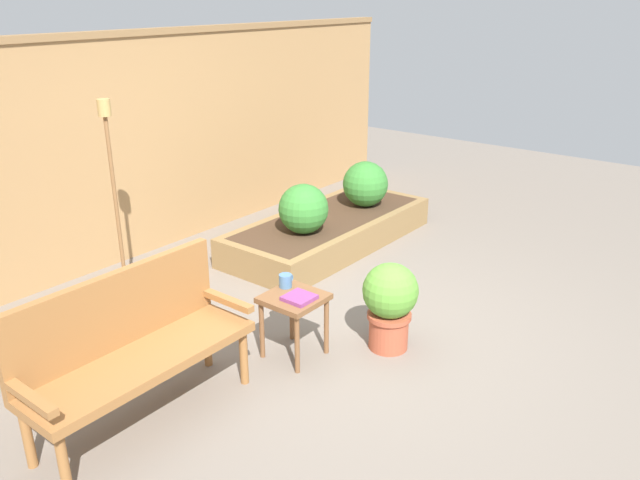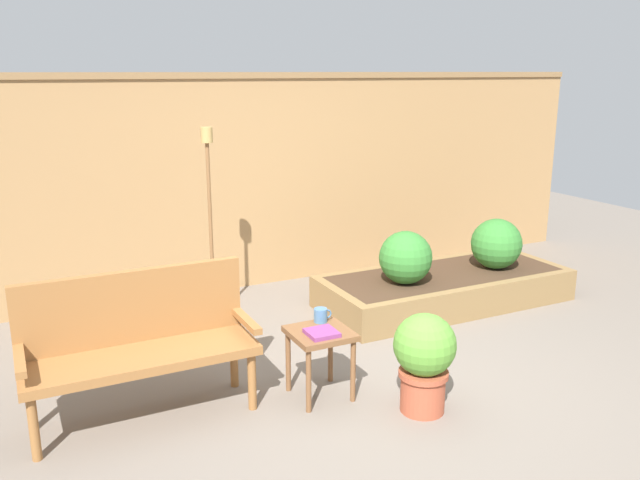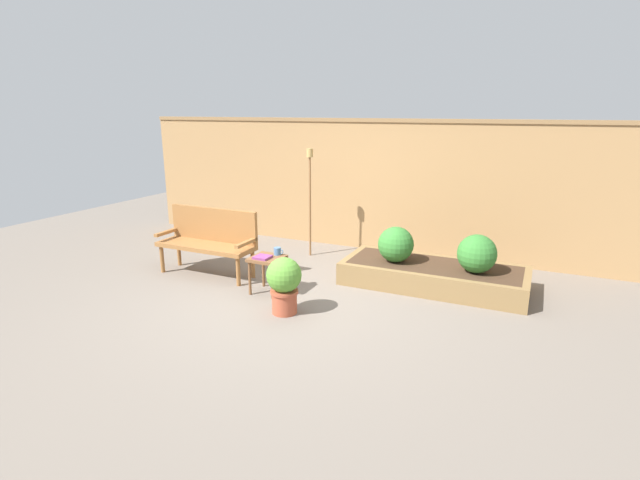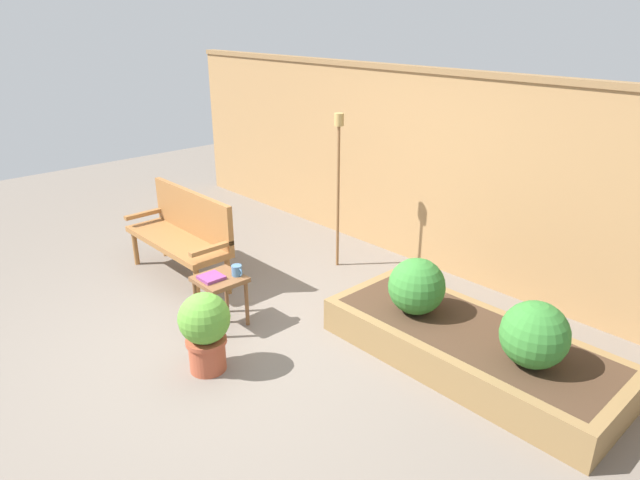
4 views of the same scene
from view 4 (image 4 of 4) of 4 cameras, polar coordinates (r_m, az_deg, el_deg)
The scene contains 11 objects.
ground_plane at distance 5.01m, azimuth -8.62°, elevation -10.32°, with size 14.00×14.00×0.00m, color #70665B.
fence_back at distance 6.26m, azimuth 10.82°, elevation 7.13°, with size 8.40×0.14×2.16m.
garden_bench at distance 6.11m, azimuth -13.69°, elevation 1.12°, with size 1.44×0.48×0.94m.
side_table at distance 5.12m, azimuth -10.16°, elevation -4.60°, with size 0.40×0.40×0.48m.
cup_on_table at distance 5.07m, azimuth -8.47°, elevation -3.10°, with size 0.13×0.09×0.10m.
book_on_table at distance 5.06m, azimuth -11.03°, elevation -3.77°, with size 0.19×0.19×0.03m, color #7F3875.
potted_boxwood at distance 4.52m, azimuth -11.65°, elevation -8.77°, with size 0.41×0.41×0.67m.
raised_planter_bed at distance 4.78m, azimuth 15.01°, elevation -10.52°, with size 2.40×1.00×0.30m.
shrub_near_bench at distance 4.78m, azimuth 9.83°, elevation -4.67°, with size 0.48×0.48×0.48m.
shrub_far_corner at distance 4.31m, azimuth 21.04°, elevation -9.00°, with size 0.49×0.49×0.49m.
tiki_torch at distance 6.01m, azimuth 1.89°, elevation 7.70°, with size 0.10×0.10×1.72m.
Camera 4 is at (3.57, -2.30, 2.66)m, focal length 31.37 mm.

